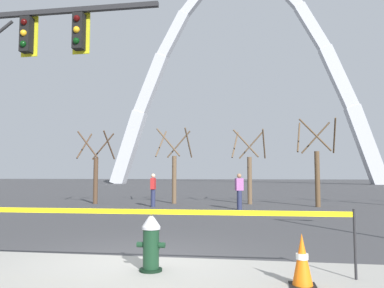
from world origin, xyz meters
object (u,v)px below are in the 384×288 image
at_px(fire_hydrant, 151,242).
at_px(traffic_cone_by_hydrant, 302,261).
at_px(pedestrian_walking_left, 239,191).
at_px(monument_arch, 241,84).
at_px(pedestrian_standing_center, 153,190).

relative_size(fire_hydrant, traffic_cone_by_hydrant, 1.36).
xyz_separation_m(traffic_cone_by_hydrant, pedestrian_walking_left, (-1.32, 11.69, 0.46)).
bearing_deg(fire_hydrant, pedestrian_walking_left, 85.04).
xyz_separation_m(monument_arch, pedestrian_walking_left, (1.36, -46.39, -15.67)).
xyz_separation_m(fire_hydrant, pedestrian_walking_left, (0.97, 11.20, 0.35)).
bearing_deg(pedestrian_standing_center, traffic_cone_by_hydrant, -66.40).
distance_m(fire_hydrant, pedestrian_standing_center, 12.48).
height_order(fire_hydrant, traffic_cone_by_hydrant, fire_hydrant).
relative_size(traffic_cone_by_hydrant, pedestrian_walking_left, 0.46).
bearing_deg(fire_hydrant, monument_arch, 90.39).
relative_size(pedestrian_walking_left, pedestrian_standing_center, 1.00).
bearing_deg(monument_arch, fire_hydrant, -89.61).
height_order(fire_hydrant, pedestrian_walking_left, pedestrian_walking_left).
bearing_deg(traffic_cone_by_hydrant, monument_arch, 92.64).
xyz_separation_m(pedestrian_walking_left, pedestrian_standing_center, (-4.16, 0.86, 0.00)).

